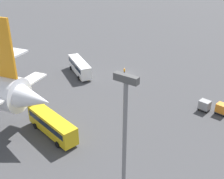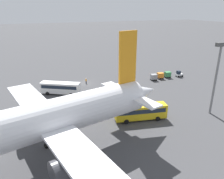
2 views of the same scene
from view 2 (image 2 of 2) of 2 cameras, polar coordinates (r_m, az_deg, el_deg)
ground_plane at (r=69.99m, az=-7.02°, el=1.59°), size 600.00×600.00×0.00m
airplane at (r=33.48m, az=-17.93°, el=-7.98°), size 45.93×38.89×19.12m
shuttle_bus_near at (r=61.82m, az=-13.33°, el=0.55°), size 10.61×7.77×3.38m
shuttle_bus_far at (r=47.01m, az=7.50°, el=-5.61°), size 11.37×4.72×3.38m
baggage_tug at (r=79.59m, az=17.09°, el=3.88°), size 2.47×1.75×2.10m
worker_person at (r=69.52m, az=-6.79°, el=2.23°), size 0.38×0.38×1.74m
cargo_cart_green at (r=77.30m, az=14.32°, el=3.87°), size 2.19×1.92×2.06m
cargo_cart_orange at (r=75.55m, az=12.51°, el=3.63°), size 2.19×1.92×2.06m
cargo_cart_grey at (r=73.41m, az=10.86°, el=3.26°), size 2.19×1.92×2.06m
light_pole at (r=51.73m, az=25.72°, el=4.34°), size 2.80×0.70×16.02m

